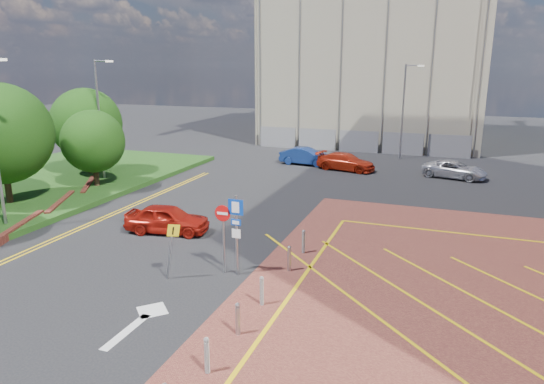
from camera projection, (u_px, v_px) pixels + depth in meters
The scene contains 16 objects.
ground at pixel (214, 283), 18.17m from camera, with size 140.00×140.00×0.00m, color black.
retaining_wall at pixel (17, 227), 23.83m from camera, with size 6.06×20.33×0.40m.
tree_b at pixel (0, 134), 26.76m from camera, with size 5.60×5.60×6.74m.
tree_c at pixel (93, 141), 30.90m from camera, with size 4.00×4.00×4.90m.
tree_d at pixel (86, 124), 34.45m from camera, with size 5.00×5.00×6.08m.
lamp_left_far at pixel (100, 115), 32.65m from camera, with size 1.53×0.16×8.00m.
lamp_back at pixel (404, 108), 41.16m from camera, with size 1.53×0.16×8.00m.
sign_cluster at pixel (231, 227), 18.47m from camera, with size 1.17×0.12×3.20m.
warning_sign at pixel (171, 244), 18.09m from camera, with size 0.64×0.40×2.25m.
bollard_row at pixel (254, 301), 15.77m from camera, with size 0.14×11.14×0.90m.
construction_building at pixel (380, 35), 51.72m from camera, with size 21.20×19.20×22.00m, color #A59E87.
construction_fence at pixel (369, 142), 44.85m from camera, with size 21.60×0.06×2.00m, color gray.
car_red_left at pixel (167, 219), 23.50m from camera, with size 1.63×4.06×1.38m, color #A3170E.
car_blue_back at pixel (306, 156), 39.54m from camera, with size 1.47×4.22×1.39m, color navy.
car_red_back at pixel (346, 162), 37.48m from camera, with size 1.86×4.57×1.33m, color red.
car_silver_back at pixel (455, 170), 34.90m from camera, with size 2.04×4.43×1.23m, color silver.
Camera 1 is at (7.74, -14.95, 7.93)m, focal length 32.00 mm.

